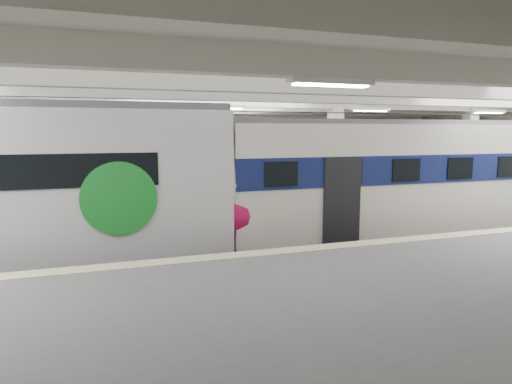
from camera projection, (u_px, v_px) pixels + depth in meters
name	position (u px, v px, depth m)	size (l,w,h in m)	color
station_hall	(256.00, 162.00, 11.78)	(36.00, 24.00, 5.75)	black
modern_emu	(22.00, 194.00, 11.65)	(15.27, 3.15, 4.86)	silver
older_rer	(403.00, 180.00, 15.45)	(13.57, 3.00, 4.47)	silver
far_train	(24.00, 182.00, 16.56)	(12.76, 3.03, 4.10)	silver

